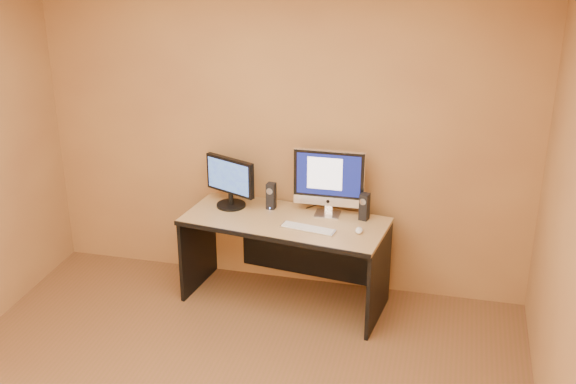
% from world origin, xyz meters
% --- Properties ---
extents(walls, '(4.00, 4.00, 2.60)m').
position_xyz_m(walls, '(0.00, 0.00, 1.30)').
color(walls, '#A77A43').
rests_on(walls, ground).
extents(desk, '(1.64, 0.89, 0.72)m').
position_xyz_m(desk, '(0.11, 1.62, 0.36)').
color(desk, tan).
rests_on(desk, ground).
extents(imac, '(0.56, 0.21, 0.54)m').
position_xyz_m(imac, '(0.41, 1.79, 0.99)').
color(imac, silver).
rests_on(imac, desk).
extents(second_monitor, '(0.52, 0.40, 0.41)m').
position_xyz_m(second_monitor, '(-0.38, 1.77, 0.93)').
color(second_monitor, black).
rests_on(second_monitor, desk).
extents(speaker_left, '(0.07, 0.08, 0.22)m').
position_xyz_m(speaker_left, '(-0.05, 1.80, 0.83)').
color(speaker_left, black).
rests_on(speaker_left, desk).
extents(speaker_right, '(0.08, 0.09, 0.22)m').
position_xyz_m(speaker_right, '(0.70, 1.77, 0.83)').
color(speaker_right, black).
rests_on(speaker_right, desk).
extents(keyboard, '(0.43, 0.18, 0.02)m').
position_xyz_m(keyboard, '(0.32, 1.49, 0.73)').
color(keyboard, silver).
rests_on(keyboard, desk).
extents(mouse, '(0.06, 0.10, 0.04)m').
position_xyz_m(mouse, '(0.70, 1.53, 0.74)').
color(mouse, white).
rests_on(mouse, desk).
extents(cable_a, '(0.08, 0.21, 0.01)m').
position_xyz_m(cable_a, '(0.37, 1.90, 0.73)').
color(cable_a, black).
rests_on(cable_a, desk).
extents(cable_b, '(0.12, 0.14, 0.01)m').
position_xyz_m(cable_b, '(0.28, 1.93, 0.73)').
color(cable_b, black).
rests_on(cable_b, desk).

